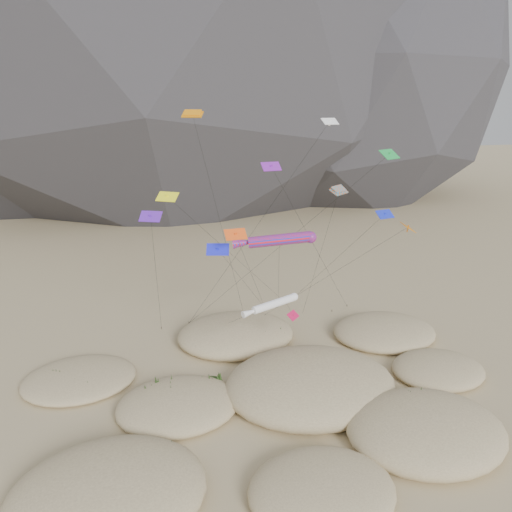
# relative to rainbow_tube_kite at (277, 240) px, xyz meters

# --- Properties ---
(ground) EXTENTS (500.00, 500.00, 0.00)m
(ground) POSITION_rel_rainbow_tube_kite_xyz_m (-1.29, -13.64, -13.31)
(ground) COLOR #CCB789
(ground) RESTS_ON ground
(dunes) EXTENTS (48.23, 37.24, 4.30)m
(dunes) POSITION_rel_rainbow_tube_kite_xyz_m (-2.63, -10.43, -12.54)
(dunes) COLOR #CCB789
(dunes) RESTS_ON ground
(dune_grass) EXTENTS (42.75, 30.94, 1.49)m
(dune_grass) POSITION_rel_rainbow_tube_kite_xyz_m (-1.45, -8.93, -12.45)
(dune_grass) COLOR black
(dune_grass) RESTS_ON ground
(kite_stakes) EXTENTS (26.29, 5.50, 0.30)m
(kite_stakes) POSITION_rel_rainbow_tube_kite_xyz_m (1.33, 9.53, -13.16)
(kite_stakes) COLOR #3F2D1E
(kite_stakes) RESTS_ON ground
(rainbow_tube_kite) EXTENTS (9.49, 14.27, 14.35)m
(rainbow_tube_kite) POSITION_rel_rainbow_tube_kite_xyz_m (0.00, 0.00, 0.00)
(rainbow_tube_kite) COLOR #FF1A22
(rainbow_tube_kite) RESTS_ON ground
(white_tube_kite) EXTENTS (6.40, 15.50, 9.39)m
(white_tube_kite) POSITION_rel_rainbow_tube_kite_xyz_m (-2.77, -7.00, -4.58)
(white_tube_kite) COLOR white
(white_tube_kite) RESTS_ON ground
(orange_parafoil) EXTENTS (8.44, 7.64, 27.17)m
(orange_parafoil) POSITION_rel_rainbow_tube_kite_xyz_m (-8.12, 3.94, 13.00)
(orange_parafoil) COLOR orange
(orange_parafoil) RESTS_ON ground
(multi_parafoil) EXTENTS (3.09, 14.35, 19.81)m
(multi_parafoil) POSITION_rel_rainbow_tube_kite_xyz_m (5.13, -4.31, 5.81)
(multi_parafoil) COLOR #FF5E1A
(multi_parafoil) RESTS_ON ground
(delta_kites) EXTENTS (29.44, 20.22, 26.28)m
(delta_kites) POSITION_rel_rainbow_tube_kite_xyz_m (0.30, -2.24, 3.57)
(delta_kites) COLOR #1928D4
(delta_kites) RESTS_ON ground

